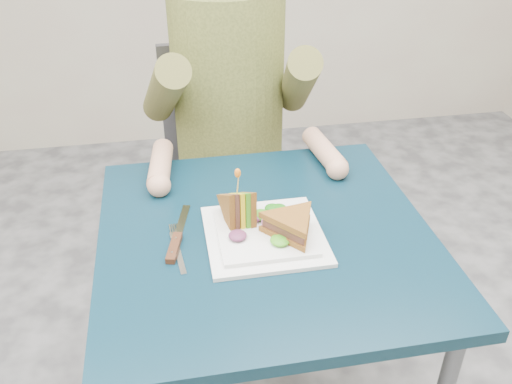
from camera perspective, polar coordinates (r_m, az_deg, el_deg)
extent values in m
cube|color=black|center=(1.24, 1.03, -4.74)|extent=(0.75, 0.75, 0.03)
cylinder|color=#595B5E|center=(1.71, -11.96, -9.20)|extent=(0.04, 0.04, 0.70)
cylinder|color=#595B5E|center=(1.78, 9.10, -6.84)|extent=(0.04, 0.04, 0.70)
cube|color=#47474C|center=(1.89, -2.64, -0.13)|extent=(0.42, 0.40, 0.04)
cube|color=#47474C|center=(1.93, -3.59, 8.97)|extent=(0.42, 0.03, 0.46)
cylinder|color=#47474C|center=(1.89, -7.22, -9.44)|extent=(0.02, 0.02, 0.43)
cylinder|color=#47474C|center=(1.92, 3.62, -8.22)|extent=(0.02, 0.02, 0.43)
cylinder|color=#47474C|center=(2.15, -7.88, -3.48)|extent=(0.02, 0.02, 0.43)
cylinder|color=#47474C|center=(2.19, 1.56, -2.53)|extent=(0.02, 0.02, 0.43)
cylinder|color=brown|center=(1.69, -2.91, 11.64)|extent=(0.34, 0.34, 0.52)
cylinder|color=brown|center=(1.58, -9.59, 10.43)|extent=(0.15, 0.39, 0.31)
cylinder|color=tan|center=(1.46, -10.02, 2.81)|extent=(0.08, 0.20, 0.06)
sphere|color=tan|center=(1.37, -10.17, 0.69)|extent=(0.06, 0.06, 0.06)
cylinder|color=brown|center=(1.63, 4.45, 11.45)|extent=(0.15, 0.39, 0.31)
cylinder|color=tan|center=(1.52, 7.19, 4.33)|extent=(0.08, 0.20, 0.06)
sphere|color=tan|center=(1.44, 8.58, 2.43)|extent=(0.06, 0.06, 0.06)
cube|color=white|center=(1.21, 0.89, -4.59)|extent=(0.26, 0.26, 0.01)
cube|color=white|center=(1.21, 0.89, -4.21)|extent=(0.21, 0.21, 0.01)
cube|color=silver|center=(1.17, -8.07, -6.82)|extent=(0.02, 0.12, 0.00)
cube|color=silver|center=(1.23, -8.54, -4.51)|extent=(0.02, 0.02, 0.00)
cube|color=silver|center=(1.25, -9.03, -3.84)|extent=(0.00, 0.03, 0.00)
cube|color=silver|center=(1.25, -8.80, -3.81)|extent=(0.00, 0.03, 0.00)
cube|color=silver|center=(1.25, -8.57, -3.78)|extent=(0.00, 0.03, 0.00)
cube|color=silver|center=(1.25, -8.35, -3.75)|extent=(0.00, 0.03, 0.00)
cube|color=silver|center=(1.27, -7.80, -3.12)|extent=(0.05, 0.14, 0.00)
cube|color=black|center=(1.19, -8.61, -5.82)|extent=(0.04, 0.10, 0.01)
cylinder|color=silver|center=(1.20, -8.44, -4.83)|extent=(0.01, 0.01, 0.00)
cylinder|color=silver|center=(1.16, -8.84, -6.31)|extent=(0.01, 0.01, 0.00)
cylinder|color=tan|center=(1.18, -1.92, 0.83)|extent=(0.01, 0.01, 0.06)
ellipsoid|color=orange|center=(1.17, -1.94, 2.01)|extent=(0.01, 0.01, 0.02)
torus|color=#9E4C7A|center=(1.20, 1.56, -3.23)|extent=(0.04, 0.04, 0.02)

